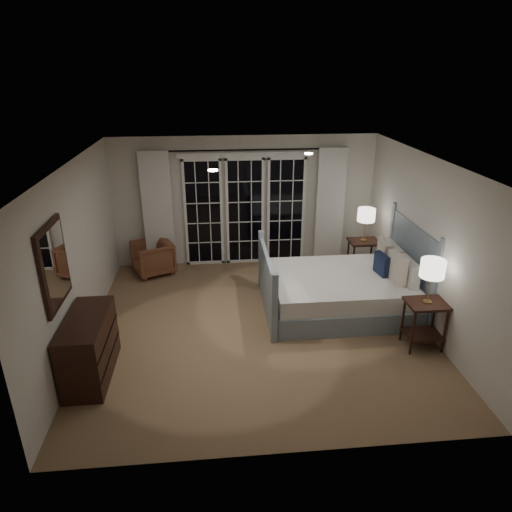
{
  "coord_description": "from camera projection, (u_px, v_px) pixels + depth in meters",
  "views": [
    {
      "loc": [
        -0.62,
        -5.99,
        3.68
      ],
      "look_at": [
        -0.0,
        0.25,
        1.05
      ],
      "focal_mm": 32.0,
      "sensor_mm": 36.0,
      "label": 1
    }
  ],
  "objects": [
    {
      "name": "nightstand_left",
      "position": [
        425.0,
        317.0,
        6.29
      ],
      "size": [
        0.54,
        0.43,
        0.7
      ],
      "color": "black",
      "rests_on": "floor"
    },
    {
      "name": "curtain_right",
      "position": [
        330.0,
        206.0,
        8.86
      ],
      "size": [
        0.55,
        0.1,
        2.25
      ],
      "primitive_type": "cube",
      "color": "silver",
      "rests_on": "curtain_rod"
    },
    {
      "name": "wall_back",
      "position": [
        245.0,
        202.0,
        8.78
      ],
      "size": [
        5.0,
        0.02,
        2.5
      ],
      "primitive_type": "cube",
      "color": "beige",
      "rests_on": "floor"
    },
    {
      "name": "floor",
      "position": [
        258.0,
        325.0,
        6.97
      ],
      "size": [
        5.0,
        5.0,
        0.0
      ],
      "primitive_type": "plane",
      "color": "#93774F",
      "rests_on": "ground"
    },
    {
      "name": "dresser",
      "position": [
        89.0,
        347.0,
        5.71
      ],
      "size": [
        0.5,
        1.17,
        0.83
      ],
      "color": "black",
      "rests_on": "floor"
    },
    {
      "name": "wall_front",
      "position": [
        286.0,
        351.0,
        4.2
      ],
      "size": [
        5.0,
        0.02,
        2.5
      ],
      "primitive_type": "cube",
      "color": "beige",
      "rests_on": "floor"
    },
    {
      "name": "bed",
      "position": [
        342.0,
        289.0,
        7.34
      ],
      "size": [
        2.39,
        1.72,
        1.4
      ],
      "color": "#82929E",
      "rests_on": "floor"
    },
    {
      "name": "lamp_left",
      "position": [
        433.0,
        269.0,
        6.0
      ],
      "size": [
        0.32,
        0.32,
        0.63
      ],
      "color": "tan",
      "rests_on": "nightstand_left"
    },
    {
      "name": "downlight_a",
      "position": [
        309.0,
        154.0,
        6.63
      ],
      "size": [
        0.12,
        0.12,
        0.01
      ],
      "primitive_type": "cylinder",
      "color": "white",
      "rests_on": "ceiling"
    },
    {
      "name": "wall_left",
      "position": [
        77.0,
        257.0,
        6.26
      ],
      "size": [
        0.02,
        5.0,
        2.5
      ],
      "primitive_type": "cube",
      "color": "beige",
      "rests_on": "floor"
    },
    {
      "name": "wall_right",
      "position": [
        427.0,
        244.0,
        6.72
      ],
      "size": [
        0.02,
        5.0,
        2.5
      ],
      "primitive_type": "cube",
      "color": "beige",
      "rests_on": "floor"
    },
    {
      "name": "curtain_left",
      "position": [
        158.0,
        211.0,
        8.56
      ],
      "size": [
        0.55,
        0.1,
        2.25
      ],
      "primitive_type": "cube",
      "color": "silver",
      "rests_on": "curtain_rod"
    },
    {
      "name": "ceiling",
      "position": [
        258.0,
        162.0,
        6.01
      ],
      "size": [
        5.0,
        5.0,
        0.0
      ],
      "primitive_type": "plane",
      "rotation": [
        3.14,
        0.0,
        0.0
      ],
      "color": "white",
      "rests_on": "wall_back"
    },
    {
      "name": "nightstand_right",
      "position": [
        363.0,
        252.0,
        8.48
      ],
      "size": [
        0.54,
        0.43,
        0.69
      ],
      "color": "black",
      "rests_on": "floor"
    },
    {
      "name": "armchair",
      "position": [
        153.0,
        258.0,
        8.62
      ],
      "size": [
        0.91,
        0.9,
        0.63
      ],
      "primitive_type": "imported",
      "rotation": [
        0.0,
        0.0,
        -1.16
      ],
      "color": "brown",
      "rests_on": "floor"
    },
    {
      "name": "french_doors",
      "position": [
        245.0,
        210.0,
        8.81
      ],
      "size": [
        2.5,
        0.04,
        2.2
      ],
      "color": "black",
      "rests_on": "wall_back"
    },
    {
      "name": "curtain_rod",
      "position": [
        245.0,
        150.0,
        8.3
      ],
      "size": [
        3.5,
        0.03,
        0.03
      ],
      "primitive_type": "cylinder",
      "rotation": [
        0.0,
        1.57,
        0.0
      ],
      "color": "black",
      "rests_on": "wall_back"
    },
    {
      "name": "mirror",
      "position": [
        54.0,
        265.0,
        5.25
      ],
      "size": [
        0.05,
        0.85,
        1.0
      ],
      "color": "black",
      "rests_on": "wall_left"
    },
    {
      "name": "lamp_right",
      "position": [
        366.0,
        215.0,
        8.2
      ],
      "size": [
        0.32,
        0.32,
        0.61
      ],
      "color": "tan",
      "rests_on": "nightstand_right"
    },
    {
      "name": "downlight_b",
      "position": [
        213.0,
        170.0,
        5.59
      ],
      "size": [
        0.12,
        0.12,
        0.01
      ],
      "primitive_type": "cylinder",
      "color": "white",
      "rests_on": "ceiling"
    }
  ]
}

